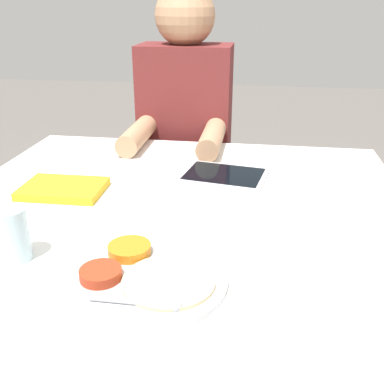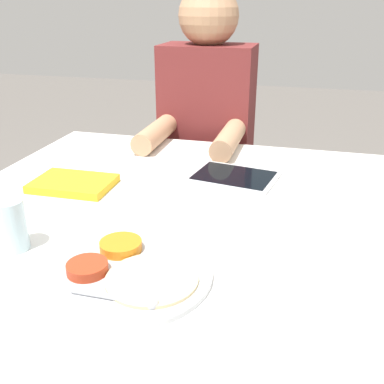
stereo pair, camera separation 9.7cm
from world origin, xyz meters
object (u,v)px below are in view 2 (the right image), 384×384
tablet_device (234,177)px  drinking_glass (11,225)px  person_diner (206,169)px  thali_tray (127,272)px  red_notebook (73,184)px

tablet_device → drinking_glass: bearing=-126.2°
person_diner → thali_tray: bearing=-85.2°
thali_tray → tablet_device: (0.10, 0.51, -0.00)m
thali_tray → drinking_glass: size_ratio=2.86×
thali_tray → drinking_glass: (-0.25, 0.03, 0.04)m
tablet_device → person_diner: person_diner is taller
red_notebook → drinking_glass: 0.31m
person_diner → drinking_glass: person_diner is taller
drinking_glass → tablet_device: bearing=53.8°
person_diner → drinking_glass: (-0.17, -0.94, 0.21)m
drinking_glass → thali_tray: bearing=-7.3°
tablet_device → drinking_glass: drinking_glass is taller
thali_tray → tablet_device: size_ratio=1.17×
red_notebook → tablet_device: bearing=23.3°
thali_tray → red_notebook: bearing=130.2°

